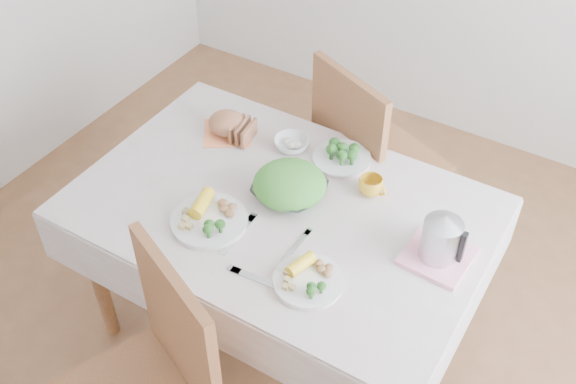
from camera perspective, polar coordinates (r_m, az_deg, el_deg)
The scene contains 17 objects.
floor at distance 3.05m, azimuth -0.53°, elevation -11.52°, with size 3.60×3.60×0.00m, color brown.
dining_table at distance 2.75m, azimuth -0.58°, elevation -6.94°, with size 1.40×0.90×0.75m, color brown.
tablecloth at distance 2.48m, azimuth -0.64°, elevation -1.20°, with size 1.50×1.00×0.01m, color beige.
chair_far at distance 3.11m, azimuth 7.75°, elevation 1.95°, with size 0.47×0.47×1.04m, color brown.
salad_bowl at distance 2.48m, azimuth 0.14°, elevation 0.09°, with size 0.26×0.26×0.06m, color white.
dinner_plate_left at distance 2.41m, azimuth -6.67°, elevation -2.47°, with size 0.28×0.28×0.02m, color white.
dinner_plate_right at distance 2.21m, azimuth 1.74°, elevation -7.53°, with size 0.23×0.23×0.02m, color white.
broccoli_plate at distance 2.66m, azimuth 4.57°, elevation 2.81°, with size 0.23×0.23×0.02m, color beige.
napkin at distance 2.81m, azimuth -5.13°, elevation 5.04°, with size 0.20×0.20×0.00m, color #FF8B51.
bread_loaf at distance 2.78m, azimuth -5.20°, elevation 5.96°, with size 0.16×0.15×0.09m, color brown.
fruit_bowl at distance 2.71m, azimuth 0.29°, elevation 4.09°, with size 0.14×0.14×0.04m, color white.
yellow_mug at distance 2.51m, azimuth 7.01°, elevation 0.52°, with size 0.09×0.09×0.07m, color gold.
pink_tray at distance 2.34m, azimuth 12.51°, elevation -5.34°, with size 0.21×0.21×0.02m, color pink.
electric_kettle at distance 2.26m, azimuth 12.94°, elevation -3.41°, with size 0.13×0.13×0.18m, color #B2B5BA.
fork_left at distance 2.37m, azimuth -4.28°, elevation -3.61°, with size 0.02×0.21×0.00m, color silver.
fork_right at distance 2.33m, azimuth 0.75°, elevation -4.51°, with size 0.02×0.17×0.00m, color silver.
knife at distance 2.23m, azimuth -2.40°, elevation -7.44°, with size 0.02×0.22×0.00m, color silver.
Camera 1 is at (0.95, -1.51, 2.47)m, focal length 42.00 mm.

